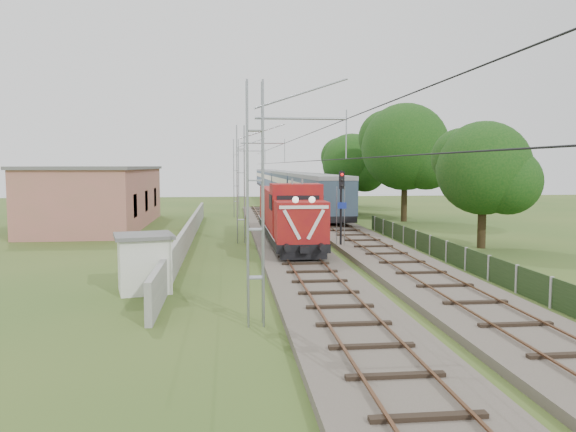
{
  "coord_description": "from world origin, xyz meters",
  "views": [
    {
      "loc": [
        -3.89,
        -26.24,
        5.27
      ],
      "look_at": [
        -0.22,
        7.83,
        2.2
      ],
      "focal_mm": 35.0,
      "sensor_mm": 36.0,
      "label": 1
    }
  ],
  "objects": [
    {
      "name": "station_building",
      "position": [
        -15.0,
        24.0,
        2.63
      ],
      "size": [
        8.4,
        20.4,
        5.22
      ],
      "color": "#B26660",
      "rests_on": "ground"
    },
    {
      "name": "locomotive",
      "position": [
        0.0,
        10.18,
        2.15
      ],
      "size": [
        2.85,
        16.26,
        4.13
      ],
      "color": "black",
      "rests_on": "ground"
    },
    {
      "name": "tree_a",
      "position": [
        12.38,
        7.96,
        5.06
      ],
      "size": [
        6.26,
        5.96,
        8.11
      ],
      "color": "#382917",
      "rests_on": "ground"
    },
    {
      "name": "tree_b",
      "position": [
        12.86,
        25.34,
        6.95
      ],
      "size": [
        8.59,
        8.18,
        11.13
      ],
      "color": "#382917",
      "rests_on": "ground"
    },
    {
      "name": "track_side",
      "position": [
        5.0,
        20.0,
        0.18
      ],
      "size": [
        4.2,
        80.0,
        0.45
      ],
      "color": "#6B6054",
      "rests_on": "ground"
    },
    {
      "name": "signal_post",
      "position": [
        3.21,
        8.33,
        3.42
      ],
      "size": [
        0.55,
        0.43,
        4.98
      ],
      "color": "black",
      "rests_on": "ground"
    },
    {
      "name": "boundary_wall",
      "position": [
        -6.5,
        12.0,
        0.75
      ],
      "size": [
        0.25,
        40.0,
        1.5
      ],
      "primitive_type": "cube",
      "color": "#9E9E99",
      "rests_on": "ground"
    },
    {
      "name": "catenary",
      "position": [
        -2.95,
        12.0,
        4.05
      ],
      "size": [
        3.31,
        70.0,
        8.0
      ],
      "color": "gray",
      "rests_on": "ground"
    },
    {
      "name": "track_main",
      "position": [
        0.0,
        7.0,
        0.18
      ],
      "size": [
        4.2,
        70.0,
        0.45
      ],
      "color": "#6B6054",
      "rests_on": "ground"
    },
    {
      "name": "tree_d",
      "position": [
        12.8,
        45.29,
        5.19
      ],
      "size": [
        6.41,
        6.11,
        8.31
      ],
      "color": "#382917",
      "rests_on": "ground"
    },
    {
      "name": "ground",
      "position": [
        0.0,
        0.0,
        0.0
      ],
      "size": [
        140.0,
        140.0,
        0.0
      ],
      "primitive_type": "plane",
      "color": "#33521F",
      "rests_on": "ground"
    },
    {
      "name": "coach_rake",
      "position": [
        5.0,
        66.63,
        2.67
      ],
      "size": [
        3.25,
        97.05,
        3.76
      ],
      "color": "black",
      "rests_on": "ground"
    },
    {
      "name": "tree_c",
      "position": [
        9.87,
        34.98,
        5.51
      ],
      "size": [
        6.81,
        6.49,
        8.83
      ],
      "color": "#382917",
      "rests_on": "ground"
    },
    {
      "name": "fence",
      "position": [
        8.0,
        3.0,
        0.6
      ],
      "size": [
        0.12,
        32.0,
        1.2
      ],
      "color": "black",
      "rests_on": "ground"
    },
    {
      "name": "relay_hut",
      "position": [
        -7.4,
        -2.48,
        1.23
      ],
      "size": [
        2.83,
        2.83,
        2.43
      ],
      "color": "silver",
      "rests_on": "ground"
    }
  ]
}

